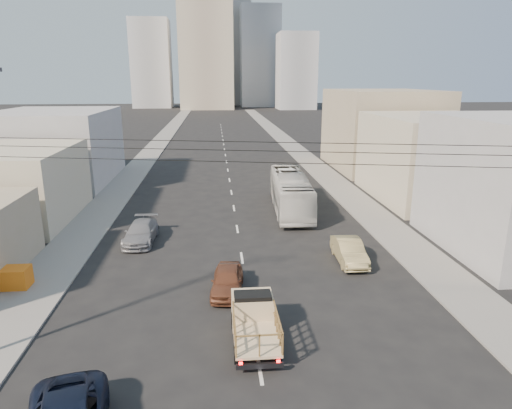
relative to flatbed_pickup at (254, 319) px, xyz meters
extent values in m
plane|color=black|center=(0.04, -4.13, -1.09)|extent=(420.00, 420.00, 0.00)
cube|color=gray|center=(-11.71, 65.87, -1.03)|extent=(3.50, 180.00, 0.12)
cube|color=gray|center=(11.79, 65.87, -1.03)|extent=(3.50, 180.00, 0.12)
cube|color=silver|center=(0.04, -2.13, -1.09)|extent=(0.15, 2.00, 0.01)
cube|color=silver|center=(0.04, 3.87, -1.09)|extent=(0.15, 2.00, 0.01)
cube|color=silver|center=(0.04, 9.87, -1.09)|extent=(0.15, 2.00, 0.01)
cube|color=silver|center=(0.04, 15.87, -1.09)|extent=(0.15, 2.00, 0.01)
cube|color=silver|center=(0.04, 21.87, -1.09)|extent=(0.15, 2.00, 0.01)
cube|color=silver|center=(0.04, 27.87, -1.09)|extent=(0.15, 2.00, 0.01)
cube|color=silver|center=(0.04, 33.87, -1.09)|extent=(0.15, 2.00, 0.01)
cube|color=silver|center=(0.04, 39.87, -1.09)|extent=(0.15, 2.00, 0.01)
cube|color=silver|center=(0.04, 45.87, -1.09)|extent=(0.15, 2.00, 0.01)
cube|color=silver|center=(0.04, 51.87, -1.09)|extent=(0.15, 2.00, 0.01)
cube|color=silver|center=(0.04, 57.87, -1.09)|extent=(0.15, 2.00, 0.01)
cube|color=silver|center=(0.04, 63.87, -1.09)|extent=(0.15, 2.00, 0.01)
cube|color=silver|center=(0.04, 69.87, -1.09)|extent=(0.15, 2.00, 0.01)
cube|color=silver|center=(0.04, 75.87, -1.09)|extent=(0.15, 2.00, 0.01)
cube|color=silver|center=(0.04, 81.87, -1.09)|extent=(0.15, 2.00, 0.01)
cube|color=silver|center=(0.04, 87.87, -1.09)|extent=(0.15, 2.00, 0.01)
cube|color=silver|center=(0.04, 93.87, -1.09)|extent=(0.15, 2.00, 0.01)
cube|color=silver|center=(0.04, 99.87, -1.09)|extent=(0.15, 2.00, 0.01)
cube|color=#CBB188|center=(0.00, -0.90, -0.39)|extent=(1.90, 3.00, 0.12)
cube|color=#CBB188|center=(0.00, 1.10, -0.14)|extent=(1.90, 1.60, 1.50)
cube|color=black|center=(0.00, 0.85, 0.46)|extent=(1.70, 0.90, 0.70)
cube|color=#2D2D33|center=(0.00, -2.45, -0.69)|extent=(1.90, 0.12, 0.22)
cube|color=#FF0C0C|center=(-0.75, -2.45, -0.54)|extent=(0.15, 0.05, 0.12)
cube|color=#FF0C0C|center=(0.75, -2.45, -0.54)|extent=(0.15, 0.05, 0.12)
cylinder|color=black|center=(-0.85, 1.20, -0.71)|extent=(0.25, 0.76, 0.76)
cylinder|color=black|center=(0.85, 1.20, -0.71)|extent=(0.25, 0.76, 0.76)
cylinder|color=black|center=(-0.85, -1.60, -0.71)|extent=(0.25, 0.76, 0.76)
cylinder|color=black|center=(0.85, -1.60, -0.71)|extent=(0.25, 0.76, 0.76)
imported|color=silver|center=(5.04, 20.73, 0.58)|extent=(3.51, 12.20, 3.36)
imported|color=brown|center=(-1.05, 4.96, -0.39)|extent=(2.06, 4.30, 1.42)
imported|color=#9A8B5A|center=(6.85, 8.58, -0.36)|extent=(1.69, 4.51, 1.47)
imported|color=gray|center=(-7.01, 13.59, -0.37)|extent=(2.25, 5.08, 1.45)
cylinder|color=black|center=(0.04, -2.63, 8.21)|extent=(23.01, 5.02, 0.02)
cylinder|color=black|center=(0.04, -2.63, 7.91)|extent=(23.01, 5.02, 0.02)
cylinder|color=black|center=(0.04, -2.63, 7.51)|extent=(23.01, 5.02, 0.02)
cube|color=orange|center=(-12.96, 6.44, -0.78)|extent=(1.80, 1.20, 0.38)
cube|color=orange|center=(-12.96, 6.44, -0.40)|extent=(1.80, 1.20, 0.38)
cube|color=orange|center=(-12.96, 6.44, -0.02)|extent=(1.80, 1.20, 0.38)
cube|color=#BDB498|center=(19.54, 23.87, 2.91)|extent=(11.00, 14.00, 8.00)
cube|color=gray|center=(20.04, 39.87, 3.91)|extent=(12.00, 16.00, 10.00)
cube|color=#BDB498|center=(-18.96, 19.87, 1.91)|extent=(11.00, 12.00, 6.00)
cube|color=#99999C|center=(-19.46, 34.87, 2.91)|extent=(12.00, 16.00, 8.00)
cube|color=tan|center=(-3.96, 165.87, 28.91)|extent=(20.00, 20.00, 60.00)
cube|color=#999DA1|center=(18.04, 180.87, 18.91)|extent=(16.00, 16.00, 40.00)
cube|color=#999DA1|center=(-25.96, 175.87, 15.91)|extent=(15.00, 15.00, 34.00)
cube|color=#99999C|center=(6.04, 195.87, 20.91)|extent=(18.00, 18.00, 44.00)
cube|color=#999DA1|center=(30.04, 160.87, 12.91)|extent=(14.00, 14.00, 28.00)
camera|label=1|loc=(-1.56, -18.07, 10.29)|focal=32.00mm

